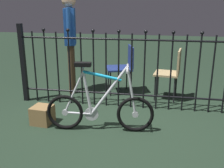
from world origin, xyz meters
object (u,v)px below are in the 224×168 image
Objects in this scene: bicycle at (100,108)px; display_crate at (42,115)px; chair_navy at (124,65)px; chair_tan at (172,70)px; person_visitor at (70,34)px.

display_crate is at bearing 175.12° from bicycle.
chair_navy is at bearing 58.22° from display_crate.
chair_tan reaches higher than chair_navy.
chair_tan is 2.20m from display_crate.
bicycle is at bearing -93.62° from chair_navy.
chair_tan is at bearing -13.82° from chair_navy.
person_visitor reaches higher than chair_navy.
chair_navy is at bearing 166.18° from chair_tan.
chair_navy reaches higher than display_crate.
person_visitor reaches higher than chair_tan.
chair_tan is 0.49× the size of person_visitor.
chair_navy is at bearing 86.38° from bicycle.
chair_tan is 3.26× the size of display_crate.
display_crate is at bearing -143.95° from chair_tan.
person_visitor reaches higher than bicycle.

